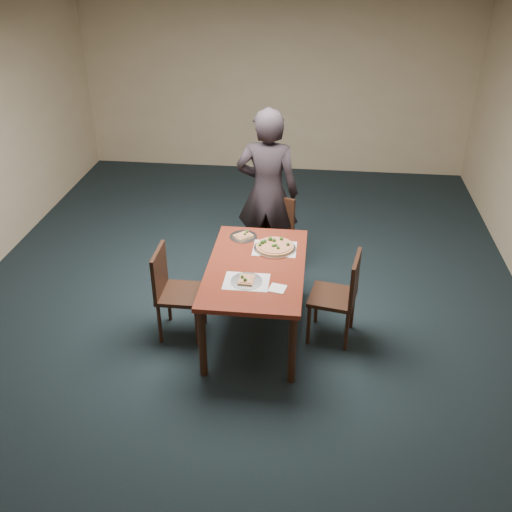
# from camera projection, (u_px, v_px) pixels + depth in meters

# --- Properties ---
(ground) EXTENTS (8.00, 8.00, 0.00)m
(ground) POSITION_uv_depth(u_px,v_px,m) (242.00, 307.00, 6.00)
(ground) COLOR black
(ground) RESTS_ON ground
(room_shell) EXTENTS (8.00, 8.00, 8.00)m
(room_shell) POSITION_uv_depth(u_px,v_px,m) (239.00, 149.00, 5.12)
(room_shell) COLOR #CAB18C
(room_shell) RESTS_ON ground
(dining_table) EXTENTS (0.90, 1.50, 0.75)m
(dining_table) POSITION_uv_depth(u_px,v_px,m) (256.00, 274.00, 5.33)
(dining_table) COLOR #5D1D12
(dining_table) RESTS_ON ground
(chair_far) EXTENTS (0.55, 0.55, 0.91)m
(chair_far) POSITION_uv_depth(u_px,v_px,m) (272.00, 232.00, 6.36)
(chair_far) COLOR black
(chair_far) RESTS_ON ground
(chair_left) EXTENTS (0.42, 0.42, 0.91)m
(chair_left) POSITION_uv_depth(u_px,v_px,m) (172.00, 288.00, 5.39)
(chair_left) COLOR black
(chair_left) RESTS_ON ground
(chair_right) EXTENTS (0.49, 0.49, 0.91)m
(chair_right) POSITION_uv_depth(u_px,v_px,m) (341.00, 293.00, 5.31)
(chair_right) COLOR black
(chair_right) RESTS_ON ground
(diner) EXTENTS (0.72, 0.49, 1.89)m
(diner) POSITION_uv_depth(u_px,v_px,m) (267.00, 193.00, 6.24)
(diner) COLOR black
(diner) RESTS_ON ground
(placemat_main) EXTENTS (0.42, 0.32, 0.00)m
(placemat_main) POSITION_uv_depth(u_px,v_px,m) (275.00, 249.00, 5.56)
(placemat_main) COLOR white
(placemat_main) RESTS_ON dining_table
(placemat_near) EXTENTS (0.40, 0.30, 0.00)m
(placemat_near) POSITION_uv_depth(u_px,v_px,m) (246.00, 282.00, 5.05)
(placemat_near) COLOR white
(placemat_near) RESTS_ON dining_table
(pizza_pan) EXTENTS (0.41, 0.41, 0.07)m
(pizza_pan) POSITION_uv_depth(u_px,v_px,m) (275.00, 246.00, 5.55)
(pizza_pan) COLOR silver
(pizza_pan) RESTS_ON dining_table
(slice_plate_near) EXTENTS (0.28, 0.28, 0.06)m
(slice_plate_near) POSITION_uv_depth(u_px,v_px,m) (246.00, 280.00, 5.04)
(slice_plate_near) COLOR silver
(slice_plate_near) RESTS_ON dining_table
(slice_plate_far) EXTENTS (0.28, 0.28, 0.06)m
(slice_plate_far) POSITION_uv_depth(u_px,v_px,m) (243.00, 236.00, 5.76)
(slice_plate_far) COLOR silver
(slice_plate_far) RESTS_ON dining_table
(napkin) EXTENTS (0.17, 0.17, 0.01)m
(napkin) POSITION_uv_depth(u_px,v_px,m) (277.00, 288.00, 4.95)
(napkin) COLOR white
(napkin) RESTS_ON dining_table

